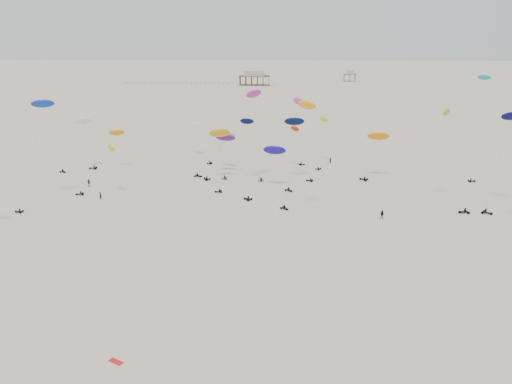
{
  "coord_description": "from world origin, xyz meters",
  "views": [
    {
      "loc": [
        3.07,
        -2.04,
        36.27
      ],
      "look_at": [
        0.0,
        88.0,
        7.0
      ],
      "focal_mm": 35.0,
      "sensor_mm": 36.0,
      "label": 1
    }
  ],
  "objects_px": {
    "rig_0": "(302,125)",
    "pavilion_main": "(254,79)",
    "rig_4": "(505,141)",
    "spectator_0": "(101,200)",
    "pavilion_small": "(350,76)",
    "rig_9": "(102,161)"
  },
  "relations": [
    {
      "from": "rig_0",
      "to": "rig_9",
      "type": "distance_m",
      "value": 47.26
    },
    {
      "from": "rig_0",
      "to": "pavilion_main",
      "type": "bearing_deg",
      "value": -124.53
    },
    {
      "from": "pavilion_main",
      "to": "rig_4",
      "type": "relative_size",
      "value": 1.01
    },
    {
      "from": "rig_0",
      "to": "spectator_0",
      "type": "bearing_deg",
      "value": -42.31
    },
    {
      "from": "pavilion_small",
      "to": "rig_4",
      "type": "height_order",
      "value": "rig_4"
    },
    {
      "from": "pavilion_main",
      "to": "rig_0",
      "type": "bearing_deg",
      "value": -85.61
    },
    {
      "from": "rig_0",
      "to": "rig_4",
      "type": "xyz_separation_m",
      "value": [
        42.94,
        2.96,
        -3.82
      ]
    },
    {
      "from": "rig_0",
      "to": "spectator_0",
      "type": "xyz_separation_m",
      "value": [
        -44.65,
        2.64,
        -17.72
      ]
    },
    {
      "from": "pavilion_small",
      "to": "rig_4",
      "type": "bearing_deg",
      "value": -91.63
    },
    {
      "from": "pavilion_main",
      "to": "rig_9",
      "type": "relative_size",
      "value": 1.73
    },
    {
      "from": "rig_4",
      "to": "spectator_0",
      "type": "height_order",
      "value": "rig_4"
    },
    {
      "from": "pavilion_main",
      "to": "rig_9",
      "type": "bearing_deg",
      "value": -96.2
    },
    {
      "from": "pavilion_main",
      "to": "spectator_0",
      "type": "relative_size",
      "value": 9.97
    },
    {
      "from": "rig_4",
      "to": "spectator_0",
      "type": "relative_size",
      "value": 9.89
    },
    {
      "from": "rig_4",
      "to": "pavilion_small",
      "type": "bearing_deg",
      "value": -140.0
    },
    {
      "from": "rig_4",
      "to": "pavilion_main",
      "type": "bearing_deg",
      "value": -124.24
    },
    {
      "from": "rig_4",
      "to": "spectator_0",
      "type": "distance_m",
      "value": 88.68
    },
    {
      "from": "pavilion_main",
      "to": "spectator_0",
      "type": "xyz_separation_m",
      "value": [
        -25.47,
        -247.14,
        -4.22
      ]
    },
    {
      "from": "pavilion_main",
      "to": "rig_0",
      "type": "distance_m",
      "value": 250.88
    },
    {
      "from": "pavilion_main",
      "to": "spectator_0",
      "type": "bearing_deg",
      "value": -95.89
    },
    {
      "from": "spectator_0",
      "to": "rig_4",
      "type": "bearing_deg",
      "value": -144.23
    },
    {
      "from": "rig_4",
      "to": "rig_9",
      "type": "xyz_separation_m",
      "value": [
        -88.35,
        5.31,
        -6.3
      ]
    }
  ]
}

